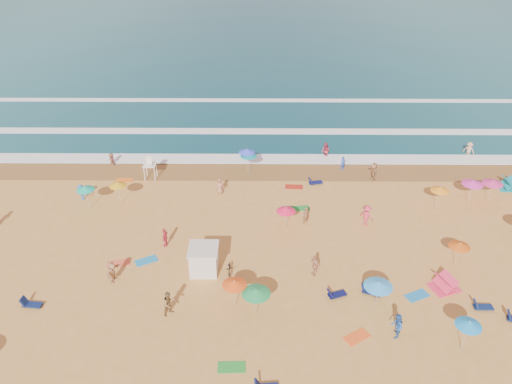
{
  "coord_description": "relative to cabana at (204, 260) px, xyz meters",
  "views": [
    {
      "loc": [
        0.49,
        -31.9,
        24.78
      ],
      "look_at": [
        0.21,
        6.0,
        1.5
      ],
      "focal_mm": 35.0,
      "sensor_mm": 36.0,
      "label": 1
    }
  ],
  "objects": [
    {
      "name": "popup_tents",
      "position": [
        22.81,
        5.27,
        -0.4
      ],
      "size": [
        12.8,
        15.99,
        1.2
      ],
      "color": "#F1355D",
      "rests_on": "ground"
    },
    {
      "name": "cabana_roof",
      "position": [
        0.0,
        0.0,
        1.06
      ],
      "size": [
        2.2,
        2.2,
        0.12
      ],
      "primitive_type": "cube",
      "color": "silver",
      "rests_on": "cabana"
    },
    {
      "name": "surf_foam",
      "position": [
        3.61,
        24.25,
        -0.9
      ],
      "size": [
        200.0,
        18.7,
        0.05
      ],
      "color": "white",
      "rests_on": "ground"
    },
    {
      "name": "wet_sand",
      "position": [
        3.61,
        15.43,
        -0.99
      ],
      "size": [
        220.0,
        220.0,
        0.0
      ],
      "primitive_type": "plane",
      "color": "olive",
      "rests_on": "ground"
    },
    {
      "name": "lifeguard_stand",
      "position": [
        -6.64,
        13.89,
        0.05
      ],
      "size": [
        1.2,
        1.2,
        2.1
      ],
      "primitive_type": null,
      "color": "white",
      "rests_on": "ground"
    },
    {
      "name": "towels",
      "position": [
        2.82,
        2.46,
        -0.98
      ],
      "size": [
        55.31,
        23.56,
        0.03
      ],
      "color": "#B23116",
      "rests_on": "ground"
    },
    {
      "name": "beachgoers",
      "position": [
        4.21,
        6.82,
        -0.17
      ],
      "size": [
        52.26,
        26.56,
        2.14
      ],
      "color": "#B36E52",
      "rests_on": "ground"
    },
    {
      "name": "bicycle",
      "position": [
        1.9,
        -0.3,
        -0.57
      ],
      "size": [
        0.63,
        1.64,
        0.85
      ],
      "primitive_type": "imported",
      "rotation": [
        0.0,
        0.0,
        0.04
      ],
      "color": "black",
      "rests_on": "ground"
    },
    {
      "name": "cabana",
      "position": [
        0.0,
        0.0,
        0.0
      ],
      "size": [
        2.0,
        2.0,
        2.0
      ],
      "primitive_type": "cube",
      "color": "silver",
      "rests_on": "ground"
    },
    {
      "name": "beach_umbrellas",
      "position": [
        7.82,
        2.75,
        1.12
      ],
      "size": [
        45.1,
        27.79,
        0.81
      ],
      "color": "#208E3B",
      "rests_on": "ground"
    },
    {
      "name": "ground",
      "position": [
        3.61,
        2.93,
        -1.0
      ],
      "size": [
        220.0,
        220.0,
        0.0
      ],
      "primitive_type": "plane",
      "color": "gold",
      "rests_on": "ground"
    },
    {
      "name": "ocean",
      "position": [
        3.61,
        86.93,
        -1.0
      ],
      "size": [
        220.0,
        140.0,
        0.18
      ],
      "primitive_type": "cube",
      "color": "#0C4756",
      "rests_on": "ground"
    },
    {
      "name": "loungers",
      "position": [
        12.06,
        -1.17,
        -0.83
      ],
      "size": [
        44.04,
        24.08,
        0.34
      ],
      "color": "#0F1E4D",
      "rests_on": "ground"
    }
  ]
}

